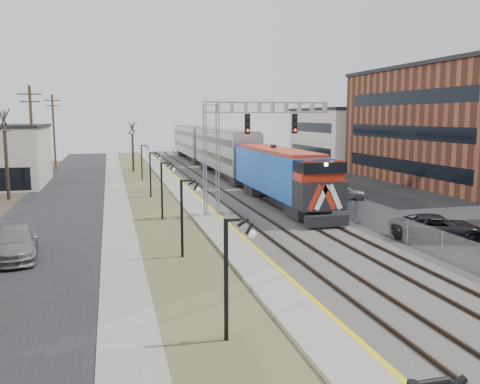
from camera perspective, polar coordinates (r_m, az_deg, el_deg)
name	(u,v)px	position (r m, az deg, el deg)	size (l,w,h in m)	color
street_west	(58,207)	(42.72, -19.72, -1.58)	(7.00, 120.00, 0.04)	black
sidewalk	(117,204)	(42.52, -13.68, -1.34)	(2.00, 120.00, 0.08)	gray
grass_median	(154,203)	(42.65, -9.65, -1.20)	(4.00, 120.00, 0.06)	#4B522B
platform	(190,200)	(42.98, -5.67, -0.93)	(2.00, 120.00, 0.24)	gray
ballast_bed	(247,198)	(44.01, 0.78, -0.69)	(8.00, 120.00, 0.20)	#595651
parking_lot	(372,194)	(48.53, 14.59, -0.20)	(16.00, 120.00, 0.04)	black
platform_edge	(200,198)	(43.10, -4.51, -0.72)	(0.24, 120.00, 0.01)	gold
track_near	(224,197)	(43.50, -1.76, -0.57)	(1.58, 120.00, 0.15)	#2D2119
track_far	(263,195)	(44.39, 2.65, -0.39)	(1.58, 120.00, 0.15)	#2D2119
train	(217,151)	(62.95, -2.56, 4.62)	(3.00, 63.05, 5.33)	blue
signal_gantry	(235,138)	(35.99, -0.56, 6.05)	(9.00, 1.07, 8.15)	gray
lampposts	(181,218)	(25.95, -6.63, -2.94)	(0.14, 62.14, 4.00)	black
fence	(293,188)	(45.17, 5.93, 0.40)	(0.04, 120.00, 1.60)	gray
bare_trees	(47,169)	(46.35, -20.89, 2.46)	(12.30, 42.30, 5.95)	#382D23
car_lot_c	(437,228)	(31.38, 21.29, -3.81)	(2.48, 5.38, 1.49)	black
car_lot_e	(343,192)	(44.46, 11.45, -0.04)	(1.55, 3.86, 1.32)	gray
car_lot_f	(316,180)	(52.17, 8.51, 1.29)	(1.41, 4.06, 1.34)	#0C3E19
car_street_b	(15,244)	(28.12, -23.97, -5.31)	(2.15, 5.29, 1.54)	slate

